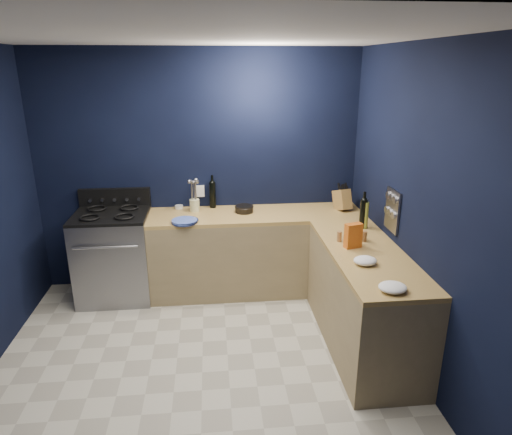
{
  "coord_description": "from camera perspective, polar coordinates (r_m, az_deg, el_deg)",
  "views": [
    {
      "loc": [
        0.13,
        -3.16,
        2.43
      ],
      "look_at": [
        0.55,
        1.0,
        1.0
      ],
      "focal_mm": 31.7,
      "sensor_mm": 36.0,
      "label": 1
    }
  ],
  "objects": [
    {
      "name": "cab_right",
      "position": [
        4.19,
        13.37,
        -10.19
      ],
      "size": [
        0.63,
        1.67,
        0.86
      ],
      "primitive_type": "cube",
      "color": "#8C7952",
      "rests_on": "floor"
    },
    {
      "name": "crouton_bag",
      "position": [
        4.02,
        12.17,
        -2.25
      ],
      "size": [
        0.16,
        0.11,
        0.22
      ],
      "primitive_type": "cube",
      "rotation": [
        0.0,
        0.0,
        0.27
      ],
      "color": "#B70E07",
      "rests_on": "top_right"
    },
    {
      "name": "backguard",
      "position": [
        5.18,
        -17.38,
        2.45
      ],
      "size": [
        0.76,
        0.06,
        0.2
      ],
      "primitive_type": "cube",
      "color": "black",
      "rests_on": "gas_range"
    },
    {
      "name": "wall_right",
      "position": [
        3.73,
        20.49,
        0.03
      ],
      "size": [
        0.02,
        3.5,
        2.6
      ],
      "primitive_type": "cube",
      "color": "black",
      "rests_on": "ground"
    },
    {
      "name": "gas_range",
      "position": [
        5.09,
        -17.37,
        -4.78
      ],
      "size": [
        0.76,
        0.66,
        0.92
      ],
      "primitive_type": "cube",
      "color": "gray",
      "rests_on": "floor"
    },
    {
      "name": "wall_front",
      "position": [
        1.8,
        -9.16,
        -20.21
      ],
      "size": [
        3.5,
        0.02,
        2.6
      ],
      "primitive_type": "cube",
      "color": "black",
      "rests_on": "ground"
    },
    {
      "name": "oil_bottle",
      "position": [
        4.5,
        13.59,
        0.29
      ],
      "size": [
        0.07,
        0.07,
        0.27
      ],
      "primitive_type": "cylinder",
      "rotation": [
        0.0,
        0.0,
        -0.15
      ],
      "color": "olive",
      "rests_on": "top_right"
    },
    {
      "name": "top_back",
      "position": [
        4.87,
        0.07,
        0.33
      ],
      "size": [
        2.3,
        0.63,
        0.04
      ],
      "primitive_type": "cube",
      "color": "olive",
      "rests_on": "cab_back"
    },
    {
      "name": "oven_door",
      "position": [
        4.81,
        -18.06,
        -6.38
      ],
      "size": [
        0.59,
        0.02,
        0.42
      ],
      "primitive_type": "cube",
      "color": "black",
      "rests_on": "gas_range"
    },
    {
      "name": "ceiling",
      "position": [
        3.16,
        -8.75,
        21.98
      ],
      "size": [
        3.5,
        3.5,
        0.02
      ],
      "primitive_type": "cube",
      "color": "silver",
      "rests_on": "ground"
    },
    {
      "name": "spice_jar_far",
      "position": [
        4.2,
        13.5,
        -2.3
      ],
      "size": [
        0.06,
        0.06,
        0.1
      ],
      "primitive_type": "cylinder",
      "rotation": [
        0.0,
        0.0,
        -0.35
      ],
      "color": "olive",
      "rests_on": "top_right"
    },
    {
      "name": "utensil_crock",
      "position": [
        4.96,
        -7.76,
        1.55
      ],
      "size": [
        0.13,
        0.13,
        0.13
      ],
      "primitive_type": "cylinder",
      "rotation": [
        0.0,
        0.0,
        -0.3
      ],
      "color": "beige",
      "rests_on": "top_back"
    },
    {
      "name": "floor",
      "position": [
        3.99,
        -6.79,
        -18.95
      ],
      "size": [
        3.5,
        3.5,
        0.02
      ],
      "primitive_type": "cube",
      "color": "#B7B19F",
      "rests_on": "ground"
    },
    {
      "name": "cab_back",
      "position": [
        5.03,
        0.07,
        -4.54
      ],
      "size": [
        2.3,
        0.63,
        0.86
      ],
      "primitive_type": "cube",
      "color": "#8C7952",
      "rests_on": "floor"
    },
    {
      "name": "wine_bottle_right",
      "position": [
        4.5,
        13.38,
        0.44
      ],
      "size": [
        0.07,
        0.07,
        0.29
      ],
      "primitive_type": "cylinder",
      "rotation": [
        0.0,
        0.0,
        0.04
      ],
      "color": "black",
      "rests_on": "top_right"
    },
    {
      "name": "towel_end",
      "position": [
        3.36,
        16.87,
        -8.43
      ],
      "size": [
        0.21,
        0.19,
        0.06
      ],
      "primitive_type": "ellipsoid",
      "rotation": [
        0.0,
        0.0,
        0.05
      ],
      "color": "white",
      "rests_on": "top_right"
    },
    {
      "name": "ramekin",
      "position": [
        5.09,
        -9.69,
        1.33
      ],
      "size": [
        0.1,
        0.1,
        0.04
      ],
      "primitive_type": "cylinder",
      "rotation": [
        0.0,
        0.0,
        0.09
      ],
      "color": "white",
      "rests_on": "top_back"
    },
    {
      "name": "wine_bottle_back",
      "position": [
        5.04,
        -5.5,
        2.84
      ],
      "size": [
        0.09,
        0.09,
        0.29
      ],
      "primitive_type": "cylinder",
      "rotation": [
        0.0,
        0.0,
        -0.29
      ],
      "color": "black",
      "rests_on": "top_back"
    },
    {
      "name": "spice_panel",
      "position": [
        4.23,
        16.84,
        0.87
      ],
      "size": [
        0.02,
        0.28,
        0.38
      ],
      "primitive_type": "cube",
      "color": "gray",
      "rests_on": "wall_right"
    },
    {
      "name": "cooktop",
      "position": [
        4.93,
        -17.9,
        0.29
      ],
      "size": [
        0.76,
        0.66,
        0.03
      ],
      "primitive_type": "cube",
      "color": "black",
      "rests_on": "gas_range"
    },
    {
      "name": "plate_stack",
      "position": [
        4.62,
        -9.01,
        -0.47
      ],
      "size": [
        0.27,
        0.27,
        0.03
      ],
      "primitive_type": "cylinder",
      "rotation": [
        0.0,
        0.0,
        0.03
      ],
      "color": "#4161AD",
      "rests_on": "top_back"
    },
    {
      "name": "towel_front",
      "position": [
        3.73,
        13.62,
        -5.32
      ],
      "size": [
        0.22,
        0.2,
        0.07
      ],
      "primitive_type": "ellipsoid",
      "rotation": [
        0.0,
        0.0,
        -0.24
      ],
      "color": "white",
      "rests_on": "top_right"
    },
    {
      "name": "wall_outlet",
      "position": [
        5.08,
        -7.04,
        3.33
      ],
      "size": [
        0.09,
        0.02,
        0.13
      ],
      "primitive_type": "cube",
      "color": "white",
      "rests_on": "wall_back"
    },
    {
      "name": "knife_block",
      "position": [
        5.05,
        10.81,
        2.22
      ],
      "size": [
        0.19,
        0.28,
        0.27
      ],
      "primitive_type": "cube",
      "rotation": [
        -0.31,
        0.0,
        0.28
      ],
      "color": "olive",
      "rests_on": "top_back"
    },
    {
      "name": "wall_back",
      "position": [
        5.04,
        -7.14,
        5.81
      ],
      "size": [
        3.5,
        0.02,
        2.6
      ],
      "primitive_type": "cube",
      "color": "black",
      "rests_on": "ground"
    },
    {
      "name": "top_right",
      "position": [
        3.99,
        13.85,
        -4.52
      ],
      "size": [
        0.63,
        1.67,
        0.04
      ],
      "primitive_type": "cube",
      "color": "olive",
      "rests_on": "cab_right"
    },
    {
      "name": "spice_jar_near",
      "position": [
        4.15,
        10.46,
        -2.36
      ],
      "size": [
        0.06,
        0.06,
        0.09
      ],
      "primitive_type": "cylinder",
      "rotation": [
        0.0,
        0.0,
        0.4
      ],
      "color": "olive",
      "rests_on": "top_right"
    },
    {
      "name": "lemon_basket",
      "position": [
        4.88,
        -1.5,
        1.09
      ],
      "size": [
        0.25,
        0.25,
        0.07
      ],
      "primitive_type": "cylinder",
      "rotation": [
        0.0,
        0.0,
        -0.35
      ],
      "color": "black",
      "rests_on": "top_back"
    }
  ]
}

